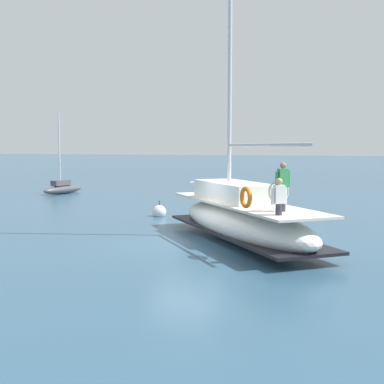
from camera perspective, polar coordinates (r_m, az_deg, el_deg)
ground_plane at (r=18.72m, az=-0.94°, el=-5.73°), size 400.00×400.00×0.00m
main_sailboat at (r=18.90m, az=5.62°, el=-2.86°), size 8.86×8.06×12.99m
moored_sloop_near at (r=39.27m, az=-14.49°, el=0.48°), size 4.04×1.53×6.16m
mooring_buoy at (r=25.74m, az=-3.73°, el=-2.28°), size 0.71×0.71×0.95m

